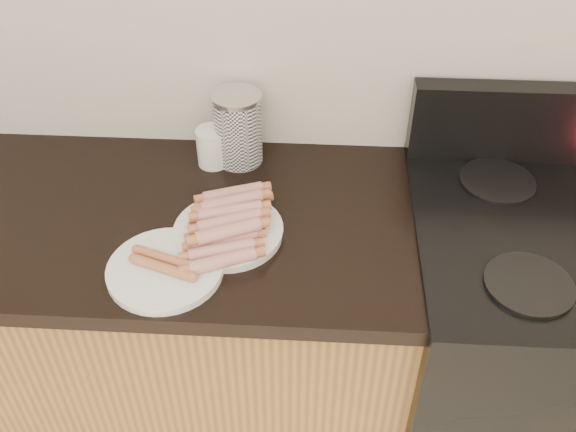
# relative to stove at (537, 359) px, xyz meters

# --- Properties ---
(cabinet_base) EXTENTS (2.20, 0.59, 0.86)m
(cabinet_base) POSITION_rel_stove_xyz_m (-1.48, 0.01, -0.03)
(cabinet_base) COLOR olive
(cabinet_base) RESTS_ON floor
(stove) EXTENTS (0.76, 0.65, 0.91)m
(stove) POSITION_rel_stove_xyz_m (0.00, 0.00, 0.00)
(stove) COLOR black
(stove) RESTS_ON floor
(stove_panel) EXTENTS (0.76, 0.06, 0.20)m
(stove_panel) POSITION_rel_stove_xyz_m (0.00, 0.28, 0.55)
(stove_panel) COLOR black
(stove_panel) RESTS_ON stove
(burner_near_left) EXTENTS (0.18, 0.18, 0.01)m
(burner_near_left) POSITION_rel_stove_xyz_m (-0.17, -0.17, 0.46)
(burner_near_left) COLOR black
(burner_near_left) RESTS_ON stove
(burner_far_left) EXTENTS (0.18, 0.18, 0.01)m
(burner_far_left) POSITION_rel_stove_xyz_m (-0.17, 0.17, 0.46)
(burner_far_left) COLOR black
(burner_far_left) RESTS_ON stove
(main_plate) EXTENTS (0.30, 0.30, 0.02)m
(main_plate) POSITION_rel_stove_xyz_m (-0.79, -0.04, 0.45)
(main_plate) COLOR silver
(main_plate) RESTS_ON counter_slab
(side_plate) EXTENTS (0.29, 0.29, 0.02)m
(side_plate) POSITION_rel_stove_xyz_m (-0.91, -0.17, 0.45)
(side_plate) COLOR white
(side_plate) RESTS_ON counter_slab
(hotdog_pile) EXTENTS (0.14, 0.30, 0.06)m
(hotdog_pile) POSITION_rel_stove_xyz_m (-0.79, -0.04, 0.48)
(hotdog_pile) COLOR maroon
(hotdog_pile) RESTS_ON main_plate
(plain_sausages) EXTENTS (0.14, 0.09, 0.02)m
(plain_sausages) POSITION_rel_stove_xyz_m (-0.91, -0.17, 0.47)
(plain_sausages) COLOR #BA5A2C
(plain_sausages) RESTS_ON side_plate
(canister) EXTENTS (0.12, 0.12, 0.19)m
(canister) POSITION_rel_stove_xyz_m (-0.80, 0.24, 0.54)
(canister) COLOR white
(canister) RESTS_ON counter_slab
(mug) EXTENTS (0.10, 0.10, 0.10)m
(mug) POSITION_rel_stove_xyz_m (-0.87, 0.23, 0.49)
(mug) COLOR white
(mug) RESTS_ON counter_slab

